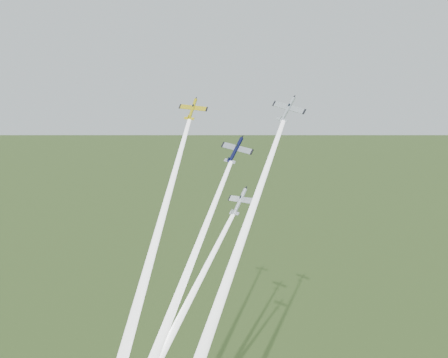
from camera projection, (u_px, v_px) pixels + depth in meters
plane_yellow at (192, 109)px, 141.44m from camera, size 7.98×6.09×7.40m
smoke_trail_yellow at (156, 237)px, 127.61m from camera, size 5.03×40.16×51.77m
plane_navy at (236, 150)px, 133.48m from camera, size 10.54×7.72×8.88m
smoke_trail_navy at (180, 290)px, 121.86m from camera, size 10.24×40.59×52.77m
plane_silver_right at (288, 109)px, 127.16m from camera, size 10.07×7.00×8.81m
smoke_trail_silver_right at (239, 248)px, 115.60m from camera, size 8.94×39.34×50.93m
plane_silver_low at (240, 201)px, 127.52m from camera, size 9.72×9.17×8.07m
smoke_trail_silver_low at (162, 353)px, 118.74m from camera, size 19.96×40.14×55.45m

